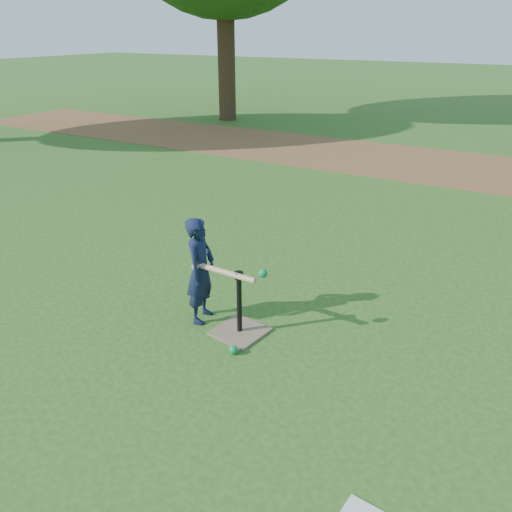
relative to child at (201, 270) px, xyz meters
The scene contains 6 objects.
ground 0.67m from the child, 73.32° to the right, with size 80.00×80.00×0.00m, color #285116.
dirt_strip 7.11m from the child, 89.00° to the left, with size 24.00×3.00×0.01m, color brown.
child is the anchor object (origin of this frame).
wiffle_ball_ground 0.81m from the child, 31.27° to the right, with size 0.08×0.08×0.08m, color #0B833E.
batting_tee 0.59m from the child, ahead, with size 0.49×0.49×0.61m.
swing_action 0.37m from the child, ahead, with size 0.71×0.17×0.13m.
Camera 1 is at (2.35, -2.89, 2.54)m, focal length 35.00 mm.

